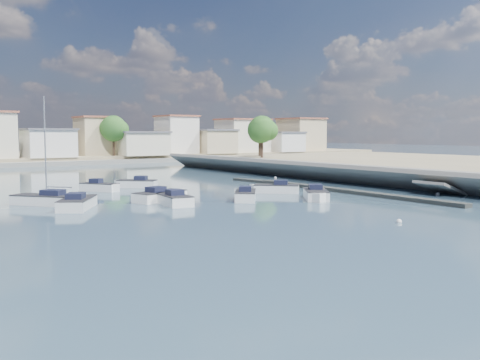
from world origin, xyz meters
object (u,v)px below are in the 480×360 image
Objects in this scene: motorboat_g at (101,188)px; motorboat_d at (316,195)px; motorboat_c at (274,189)px; motorboat_f at (135,184)px; motorboat_b at (246,196)px; motorboat_h at (162,196)px; motorboat_e at (78,203)px; sailboat at (44,200)px; motorboat_a at (172,199)px.

motorboat_d is at bearing -52.19° from motorboat_g.
motorboat_c is 1.02× the size of motorboat_f.
motorboat_c is 0.90× the size of motorboat_d.
motorboat_h is (-6.19, 3.80, 0.00)m from motorboat_b.
motorboat_b is 14.07m from motorboat_e.
motorboat_f is at bearing 36.95° from sailboat.
motorboat_f is (-9.02, 18.73, 0.00)m from motorboat_d.
sailboat is (-7.45, -7.31, 0.04)m from motorboat_g.
motorboat_b and motorboat_e have the same top height.
motorboat_d is 1.14× the size of motorboat_f.
motorboat_h is (-2.54, -11.73, 0.00)m from motorboat_f.
sailboat is (-11.77, -8.85, 0.04)m from motorboat_f.
motorboat_e and motorboat_h have the same top height.
motorboat_h is (7.51, 0.56, 0.00)m from motorboat_e.
motorboat_d and motorboat_e have the same top height.
motorboat_b is 6.26m from motorboat_d.
motorboat_g is 0.44× the size of sailboat.
sailboat is (-1.72, 3.44, 0.04)m from motorboat_e.
motorboat_c and motorboat_g have the same top height.
motorboat_a is at bearing -171.94° from motorboat_c.
motorboat_d is at bearing -64.29° from motorboat_f.
motorboat_b is at bearing -151.67° from motorboat_c.
motorboat_e is (-13.69, 3.24, 0.00)m from motorboat_b.
motorboat_a is at bearing -31.53° from sailboat.
motorboat_a and motorboat_h have the same top height.
motorboat_h is 0.62× the size of sailboat.
motorboat_d is 20.13m from motorboat_e.
motorboat_c is at bearing -10.08° from sailboat.
motorboat_d is 0.89× the size of motorboat_e.
motorboat_a and motorboat_f have the same top height.
motorboat_a is at bearing -101.59° from motorboat_f.
motorboat_e is at bearing -63.42° from sailboat.
motorboat_e is at bearing -129.27° from motorboat_f.
motorboat_g is (-7.97, 13.98, 0.00)m from motorboat_b.
motorboat_d and motorboat_f have the same top height.
motorboat_f is at bearing 78.41° from motorboat_a.
motorboat_c is 19.19m from motorboat_e.
motorboat_f is at bearing 19.68° from motorboat_g.
motorboat_a is 2.57m from motorboat_h.
motorboat_b is 0.78× the size of motorboat_h.
motorboat_f is at bearing 126.03° from motorboat_c.
motorboat_a is at bearing -83.76° from motorboat_g.
motorboat_b is at bearing -31.53° from motorboat_h.
motorboat_c is 15.54m from motorboat_f.
motorboat_d is (5.37, -3.20, -0.00)m from motorboat_b.
motorboat_d is at bearing -25.42° from sailboat.
motorboat_d and motorboat_h have the same top height.
motorboat_d and motorboat_g have the same top height.
motorboat_e is 15.88m from motorboat_f.
sailboat reaches higher than motorboat_c.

